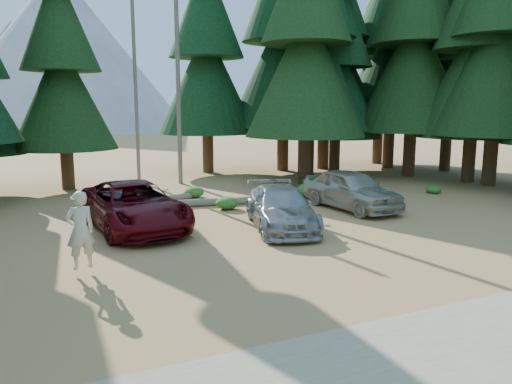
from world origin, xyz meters
The scene contains 20 objects.
ground centered at (0.00, 0.00, 0.00)m, with size 160.00×160.00×0.00m, color #AF8B4A.
gravel_strip centered at (0.00, -6.50, 0.01)m, with size 26.00×3.50×0.01m, color tan.
forest_belt_north centered at (0.00, 15.00, 0.00)m, with size 36.00×7.00×22.00m, color black, non-canonical shape.
snag_front centered at (0.80, 14.50, 6.00)m, with size 0.24×0.24×12.00m, color #70655A.
snag_back centered at (-1.20, 16.00, 5.00)m, with size 0.20×0.20×10.00m, color #70655A.
mountain_peak centered at (-2.59, 88.23, 12.71)m, with size 48.00×50.00×28.00m.
red_pickup centered at (-3.64, 4.98, 0.83)m, with size 2.75×5.96×1.66m, color #57070F.
silver_minivan_center centered at (1.11, 2.97, 0.72)m, with size 2.02×4.96×1.44m, color #9C9FA3.
silver_minivan_right centered at (5.30, 4.67, 0.83)m, with size 1.97×4.90×1.67m, color #B7B0A3.
frisbee_player centered at (-5.81, 0.65, 1.18)m, with size 0.82×0.63×2.01m.
log_left centered at (-2.03, 9.29, 0.14)m, with size 0.29×0.29×4.02m, color #70655A.
log_mid centered at (5.12, 8.56, 0.16)m, with size 0.32×0.32×3.86m, color #70655A.
log_right centered at (1.20, 7.57, 0.16)m, with size 0.33×0.33×5.08m, color #70655A.
shrub_far_left centered at (-4.89, 6.53, 0.28)m, with size 1.01×1.01×0.55m, color #255F1C.
shrub_left centered at (-5.08, 8.03, 0.22)m, with size 0.82×0.82×0.45m, color #255F1C.
shrub_center_left centered at (0.56, 6.78, 0.27)m, with size 0.97×0.97×0.54m, color #255F1C.
shrub_center_right centered at (0.16, 10.00, 0.26)m, with size 0.93×0.93×0.51m, color #255F1C.
shrub_right centered at (5.14, 7.70, 0.35)m, with size 1.26×1.26×0.69m, color #255F1C.
shrub_far_right centered at (6.71, 10.00, 0.32)m, with size 1.17×1.17×0.65m, color #255F1C.
shrub_edge_east centered at (11.25, 6.09, 0.21)m, with size 0.77×0.77×0.42m, color #255F1C.
Camera 1 is at (-6.88, -12.32, 4.26)m, focal length 35.00 mm.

